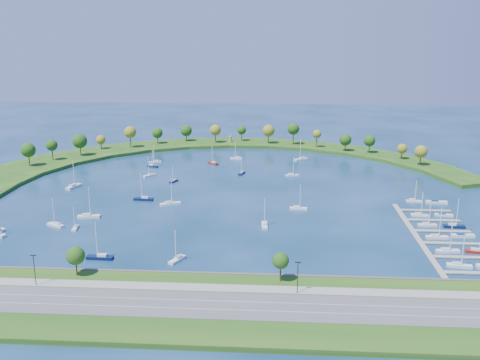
# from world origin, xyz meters

# --- Properties ---
(ground) EXTENTS (700.00, 700.00, 0.00)m
(ground) POSITION_xyz_m (0.00, 0.00, 0.00)
(ground) COLOR #07273D
(ground) RESTS_ON ground
(south_shoreline) EXTENTS (420.00, 43.10, 11.60)m
(south_shoreline) POSITION_xyz_m (0.03, -122.88, 1.00)
(south_shoreline) COLOR #1A4A13
(south_shoreline) RESTS_ON ground
(breakwater) EXTENTS (286.74, 247.64, 2.00)m
(breakwater) POSITION_xyz_m (-46.33, 48.72, 0.99)
(breakwater) COLOR #1A4A13
(breakwater) RESTS_ON ground
(breakwater_trees) EXTENTS (234.41, 91.99, 15.04)m
(breakwater_trees) POSITION_xyz_m (-17.94, 86.73, 10.70)
(breakwater_trees) COLOR #382314
(breakwater_trees) RESTS_ON breakwater
(harbor_tower) EXTENTS (2.60, 2.60, 4.02)m
(harbor_tower) POSITION_xyz_m (-9.30, 117.02, 4.06)
(harbor_tower) COLOR gray
(harbor_tower) RESTS_ON breakwater
(dock_system) EXTENTS (24.28, 82.00, 1.60)m
(dock_system) POSITION_xyz_m (85.30, -61.00, 0.35)
(dock_system) COLOR gray
(dock_system) RESTS_ON ground
(moored_boat_0) EXTENTS (9.70, 4.11, 13.82)m
(moored_boat_0) POSITION_xyz_m (-56.73, -46.83, 0.96)
(moored_boat_0) COLOR silver
(moored_boat_0) RESTS_ON ground
(moored_boat_1) EXTENTS (7.13, 4.40, 10.16)m
(moored_boat_1) POSITION_xyz_m (-49.58, 46.02, 0.86)
(moored_boat_1) COLOR #09153B
(moored_boat_1) RESTS_ON ground
(moored_boat_2) EXTENTS (7.65, 4.85, 10.92)m
(moored_boat_2) POSITION_xyz_m (-50.25, 56.60, 0.88)
(moored_boat_2) COLOR silver
(moored_boat_2) RESTS_ON ground
(moored_boat_3) EXTENTS (7.12, 6.62, 11.19)m
(moored_boat_3) POSITION_xyz_m (-14.65, 55.81, 0.88)
(moored_boat_3) COLOR maroon
(moored_boat_3) RESTS_ON ground
(moored_boat_4) EXTENTS (9.04, 7.25, 13.48)m
(moored_boat_4) POSITION_xyz_m (39.03, 69.96, 0.95)
(moored_boat_4) COLOR silver
(moored_boat_4) RESTS_ON ground
(moored_boat_5) EXTENTS (5.74, 10.21, 14.47)m
(moored_boat_5) POSITION_xyz_m (-80.06, -0.93, 0.99)
(moored_boat_5) COLOR silver
(moored_boat_5) RESTS_ON ground
(moored_boat_7) EXTENTS (2.49, 6.47, 9.28)m
(moored_boat_7) POSITION_xyz_m (-57.47, -60.70, 0.84)
(moored_boat_7) COLOR silver
(moored_boat_7) RESTS_ON ground
(moored_boat_8) EXTENTS (9.39, 2.91, 13.68)m
(moored_boat_8) POSITION_xyz_m (-37.99, -90.00, 0.96)
(moored_boat_8) COLOR #09153B
(moored_boat_8) RESTS_ON ground
(moored_boat_9) EXTENTS (8.06, 2.73, 11.66)m
(moored_boat_9) POSITION_xyz_m (33.51, -29.44, 0.90)
(moored_boat_9) COLOR silver
(moored_boat_9) RESTS_ON ground
(moored_boat_10) EXTENTS (3.67, 7.39, 10.46)m
(moored_boat_10) POSITION_xyz_m (4.15, 32.74, 0.87)
(moored_boat_10) COLOR #09153B
(moored_boat_10) RESTS_ON ground
(moored_boat_11) EXTENTS (7.65, 2.61, 11.06)m
(moored_boat_11) POSITION_xyz_m (-1.54, 69.88, 0.88)
(moored_boat_11) COLOR silver
(moored_boat_11) RESTS_ON ground
(moored_boat_12) EXTENTS (6.73, 7.11, 11.25)m
(moored_boat_12) POSITION_xyz_m (-46.30, 24.37, 0.89)
(moored_boat_12) COLOR silver
(moored_boat_12) RESTS_ON ground
(moored_boat_13) EXTENTS (4.06, 6.60, 9.40)m
(moored_boat_13) POSITION_xyz_m (-30.89, 13.38, 0.84)
(moored_boat_13) COLOR #09153B
(moored_boat_13) RESTS_ON ground
(moored_boat_14) EXTENTS (5.45, 8.01, 11.54)m
(moored_boat_14) POSITION_xyz_m (-10.63, -89.93, 0.89)
(moored_boat_14) COLOR silver
(moored_boat_14) RESTS_ON ground
(moored_boat_15) EXTENTS (2.79, 8.39, 12.15)m
(moored_boat_15) POSITION_xyz_m (18.92, -52.73, 0.91)
(moored_boat_15) COLOR silver
(moored_boat_15) RESTS_ON ground
(moored_boat_16) EXTENTS (9.30, 3.17, 13.44)m
(moored_boat_16) POSITION_xyz_m (-39.18, -20.06, 0.95)
(moored_boat_16) COLOR #09153B
(moored_boat_16) RESTS_ON ground
(moored_boat_18) EXTENTS (8.21, 5.69, 11.85)m
(moored_boat_18) POSITION_xyz_m (-66.65, -58.05, 0.90)
(moored_boat_18) COLOR silver
(moored_boat_18) RESTS_ON ground
(moored_boat_20) EXTENTS (9.63, 6.79, 13.95)m
(moored_boat_20) POSITION_xyz_m (-25.14, -26.84, 0.97)
(moored_boat_20) COLOR silver
(moored_boat_20) RESTS_ON ground
(moored_boat_21) EXTENTS (7.77, 4.00, 11.00)m
(moored_boat_21) POSITION_xyz_m (32.25, 29.84, 0.88)
(moored_boat_21) COLOR silver
(moored_boat_21) RESTS_ON ground
(docked_boat_0) EXTENTS (8.53, 3.70, 12.14)m
(docked_boat_0) POSITION_xyz_m (85.52, -88.83, 0.91)
(docked_boat_0) COLOR silver
(docked_boat_0) RESTS_ON ground
(docked_boat_2) EXTENTS (8.61, 3.18, 12.38)m
(docked_boat_2) POSITION_xyz_m (85.51, -75.97, 0.92)
(docked_boat_2) COLOR silver
(docked_boat_2) RESTS_ON ground
(docked_boat_3) EXTENTS (8.56, 3.72, 12.18)m
(docked_boat_3) POSITION_xyz_m (96.02, -75.69, 0.91)
(docked_boat_3) COLOR maroon
(docked_boat_3) RESTS_ON ground
(docked_boat_4) EXTENTS (8.62, 2.68, 12.55)m
(docked_boat_4) POSITION_xyz_m (85.51, -62.19, 0.92)
(docked_boat_4) COLOR silver
(docked_boat_4) RESTS_ON ground
(docked_boat_5) EXTENTS (8.99, 2.96, 1.81)m
(docked_boat_5) POSITION_xyz_m (95.97, -59.82, 0.66)
(docked_boat_5) COLOR silver
(docked_boat_5) RESTS_ON ground
(docked_boat_6) EXTENTS (7.63, 2.38, 11.11)m
(docked_boat_6) POSITION_xyz_m (85.53, -48.07, 0.88)
(docked_boat_6) COLOR silver
(docked_boat_6) RESTS_ON ground
(docked_boat_7) EXTENTS (8.62, 3.01, 12.45)m
(docked_boat_7) POSITION_xyz_m (96.01, -48.98, 0.92)
(docked_boat_7) COLOR #09153B
(docked_boat_7) RESTS_ON ground
(docked_boat_8) EXTENTS (7.63, 3.17, 10.89)m
(docked_boat_8) POSITION_xyz_m (85.53, -35.42, 0.88)
(docked_boat_8) COLOR silver
(docked_boat_8) RESTS_ON ground
(docked_boat_9) EXTENTS (7.86, 3.14, 1.56)m
(docked_boat_9) POSITION_xyz_m (95.99, -34.47, 0.57)
(docked_boat_9) COLOR silver
(docked_boat_9) RESTS_ON ground
(docked_boat_10) EXTENTS (7.23, 2.51, 10.44)m
(docked_boat_10) POSITION_xyz_m (87.94, -14.60, 0.87)
(docked_boat_10) COLOR silver
(docked_boat_10) RESTS_ON ground
(docked_boat_11) EXTENTS (9.85, 3.27, 1.98)m
(docked_boat_11) POSITION_xyz_m (97.86, -16.13, 0.73)
(docked_boat_11) COLOR silver
(docked_boat_11) RESTS_ON ground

